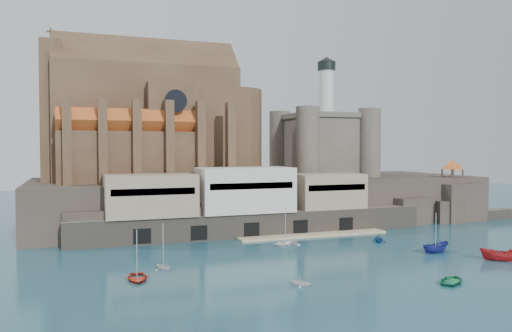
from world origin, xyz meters
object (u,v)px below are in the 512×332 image
Objects in this scene: castle_keep at (323,142)px; boat_2 at (436,253)px; pavilion at (452,165)px; church at (156,123)px; boat_1 at (301,286)px; boat_0 at (137,280)px.

castle_keep is 5.67× the size of boat_2.
church is at bearing 166.52° from pavilion.
boat_1 is at bearing -120.11° from castle_keep.
church reaches higher than boat_1.
boat_2 is at bearing -93.46° from castle_keep.
church is 9.10× the size of boat_2.
castle_keep is at bearing 149.82° from pavilion.
castle_keep is 47.46m from boat_2.
castle_keep is 68.91m from boat_0.
boat_0 is 20.75m from boat_1.
castle_keep is at bearing -1.11° from church.
pavilion is at bearing 25.63° from boat_0.
boat_2 is (-28.57, -28.63, -12.73)m from pavilion.
castle_keep reaches higher than boat_1.
pavilion is 1.22× the size of boat_0.
church reaches higher than boat_0.
church is 59.51m from boat_1.
boat_1 is 0.56× the size of boat_2.
pavilion reaches higher than boat_0.
church reaches higher than castle_keep.
boat_0 is at bearing -138.28° from castle_keep.
church is 40.39m from castle_keep.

